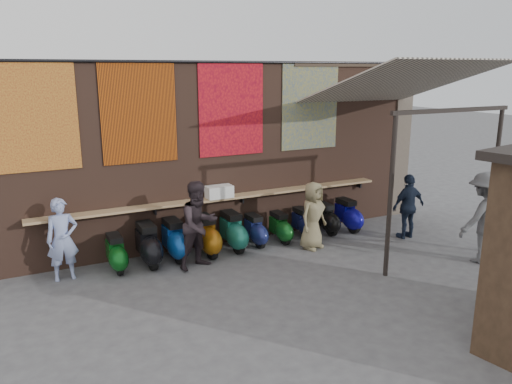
% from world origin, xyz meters
% --- Properties ---
extents(ground, '(70.00, 70.00, 0.00)m').
position_xyz_m(ground, '(0.00, 0.00, 0.00)').
color(ground, '#474749').
rests_on(ground, ground).
extents(brick_wall, '(10.00, 0.40, 4.00)m').
position_xyz_m(brick_wall, '(0.00, 2.70, 2.00)').
color(brick_wall, brown).
rests_on(brick_wall, ground).
extents(pier_right, '(0.50, 0.50, 4.00)m').
position_xyz_m(pier_right, '(5.20, 2.70, 2.00)').
color(pier_right, '#4C4238').
rests_on(pier_right, ground).
extents(eating_counter, '(8.00, 0.32, 0.05)m').
position_xyz_m(eating_counter, '(0.00, 2.33, 1.10)').
color(eating_counter, '#9E7A51').
rests_on(eating_counter, brick_wall).
extents(shelf_box, '(0.57, 0.31, 0.26)m').
position_xyz_m(shelf_box, '(-0.10, 2.30, 1.26)').
color(shelf_box, white).
rests_on(shelf_box, eating_counter).
extents(tapestry_redgold, '(1.50, 0.02, 2.00)m').
position_xyz_m(tapestry_redgold, '(-3.60, 2.48, 3.00)').
color(tapestry_redgold, maroon).
rests_on(tapestry_redgold, brick_wall).
extents(tapestry_sun, '(1.50, 0.02, 2.00)m').
position_xyz_m(tapestry_sun, '(-1.70, 2.48, 3.00)').
color(tapestry_sun, '#D7540C').
rests_on(tapestry_sun, brick_wall).
extents(tapestry_orange, '(1.50, 0.02, 2.00)m').
position_xyz_m(tapestry_orange, '(0.30, 2.48, 3.00)').
color(tapestry_orange, red).
rests_on(tapestry_orange, brick_wall).
extents(tapestry_multi, '(1.50, 0.02, 2.00)m').
position_xyz_m(tapestry_multi, '(2.30, 2.48, 3.00)').
color(tapestry_multi, navy).
rests_on(tapestry_multi, brick_wall).
extents(hang_rail, '(9.50, 0.06, 0.06)m').
position_xyz_m(hang_rail, '(0.00, 2.47, 3.98)').
color(hang_rail, black).
rests_on(hang_rail, brick_wall).
extents(scooter_stool_0, '(0.34, 0.75, 0.71)m').
position_xyz_m(scooter_stool_0, '(-2.43, 1.95, 0.36)').
color(scooter_stool_0, '#0B5016').
rests_on(scooter_stool_0, ground).
extents(scooter_stool_1, '(0.40, 0.89, 0.85)m').
position_xyz_m(scooter_stool_1, '(-1.79, 1.96, 0.42)').
color(scooter_stool_1, black).
rests_on(scooter_stool_1, ground).
extents(scooter_stool_2, '(0.39, 0.88, 0.83)m').
position_xyz_m(scooter_stool_2, '(-1.23, 2.02, 0.42)').
color(scooter_stool_2, navy).
rests_on(scooter_stool_2, ground).
extents(scooter_stool_3, '(0.40, 0.88, 0.84)m').
position_xyz_m(scooter_stool_3, '(-0.54, 1.97, 0.42)').
color(scooter_stool_3, '#94550D').
rests_on(scooter_stool_3, ground).
extents(scooter_stool_4, '(0.39, 0.87, 0.83)m').
position_xyz_m(scooter_stool_4, '(0.08, 1.99, 0.41)').
color(scooter_stool_4, '#1A6857').
rests_on(scooter_stool_4, ground).
extents(scooter_stool_5, '(0.33, 0.72, 0.69)m').
position_xyz_m(scooter_stool_5, '(0.63, 2.02, 0.34)').
color(scooter_stool_5, '#171E51').
rests_on(scooter_stool_5, ground).
extents(scooter_stool_6, '(0.32, 0.71, 0.68)m').
position_xyz_m(scooter_stool_6, '(1.25, 1.97, 0.34)').
color(scooter_stool_6, '#0F4C17').
rests_on(scooter_stool_6, ground).
extents(scooter_stool_7, '(0.32, 0.72, 0.68)m').
position_xyz_m(scooter_stool_7, '(1.89, 2.02, 0.34)').
color(scooter_stool_7, '#121744').
rests_on(scooter_stool_7, ground).
extents(scooter_stool_8, '(0.34, 0.76, 0.72)m').
position_xyz_m(scooter_stool_8, '(2.52, 2.01, 0.36)').
color(scooter_stool_8, black).
rests_on(scooter_stool_8, ground).
extents(scooter_stool_9, '(0.36, 0.81, 0.77)m').
position_xyz_m(scooter_stool_9, '(3.12, 1.96, 0.38)').
color(scooter_stool_9, '#0F0C86').
rests_on(scooter_stool_9, ground).
extents(diner_left, '(0.58, 0.39, 1.56)m').
position_xyz_m(diner_left, '(-3.37, 2.00, 0.78)').
color(diner_left, '#8896C7').
rests_on(diner_left, ground).
extents(diner_right, '(1.00, 0.88, 1.75)m').
position_xyz_m(diner_right, '(-0.91, 1.40, 0.88)').
color(diner_right, '#2C2227').
rests_on(diner_right, ground).
extents(shopper_navy, '(0.89, 0.37, 1.51)m').
position_xyz_m(shopper_navy, '(4.03, 0.89, 0.76)').
color(shopper_navy, '#161F33').
rests_on(shopper_navy, ground).
extents(shopper_grey, '(1.22, 0.72, 1.87)m').
position_xyz_m(shopper_grey, '(4.32, -0.91, 0.94)').
color(shopper_grey, '#525457').
rests_on(shopper_grey, ground).
extents(shopper_tan, '(0.85, 0.70, 1.49)m').
position_xyz_m(shopper_tan, '(1.67, 1.30, 0.75)').
color(shopper_tan, '#7F7451').
rests_on(shopper_tan, ground).
extents(awning_canvas, '(3.20, 3.28, 0.97)m').
position_xyz_m(awning_canvas, '(3.50, 0.90, 3.55)').
color(awning_canvas, beige).
rests_on(awning_canvas, brick_wall).
extents(awning_ledger, '(3.30, 0.08, 0.12)m').
position_xyz_m(awning_ledger, '(3.50, 2.49, 3.95)').
color(awning_ledger, '#33261C').
rests_on(awning_ledger, brick_wall).
extents(awning_header, '(3.00, 0.08, 0.08)m').
position_xyz_m(awning_header, '(3.50, -0.60, 3.08)').
color(awning_header, black).
rests_on(awning_header, awning_post_left).
extents(awning_post_left, '(0.09, 0.09, 3.10)m').
position_xyz_m(awning_post_left, '(2.10, -0.60, 1.55)').
color(awning_post_left, black).
rests_on(awning_post_left, ground).
extents(awning_post_right, '(0.09, 0.09, 3.10)m').
position_xyz_m(awning_post_right, '(4.90, -0.60, 1.55)').
color(awning_post_right, black).
rests_on(awning_post_right, ground).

